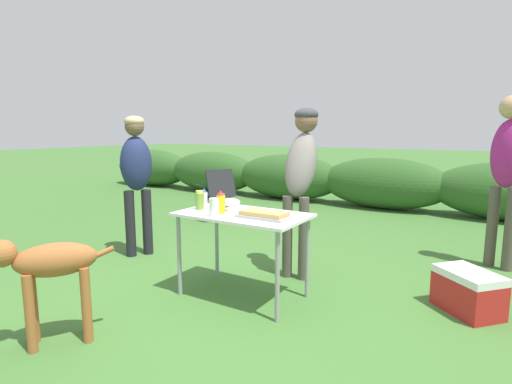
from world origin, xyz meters
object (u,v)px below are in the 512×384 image
paper_cup_stack (214,207)px  standing_person_with_beanie (301,168)px  relish_jar (200,200)px  mayo_bottle (204,198)px  food_tray (264,215)px  standing_person_in_gray_fleece (507,164)px  folding_table (243,222)px  mixing_bowl (230,202)px  cooler_box (468,292)px  spice_jar (221,203)px  camp_chair_green_behind_table (216,191)px  dog (49,268)px  plate_stack (239,210)px  mustard_bottle (221,202)px  standing_person_in_red_jacket (136,170)px

paper_cup_stack → standing_person_with_beanie: (0.31, 0.98, 0.26)m
relish_jar → mayo_bottle: 0.12m
food_tray → paper_cup_stack: 0.42m
paper_cup_stack → standing_person_in_gray_fleece: size_ratio=0.08×
folding_table → mixing_bowl: size_ratio=5.95×
relish_jar → standing_person_with_beanie: (0.61, 0.82, 0.26)m
relish_jar → cooler_box: size_ratio=0.30×
paper_cup_stack → spice_jar: bearing=111.1°
camp_chair_green_behind_table → relish_jar: bearing=-118.3°
paper_cup_stack → dog: size_ratio=0.20×
spice_jar → dog: 1.43m
standing_person_with_beanie → dog: 2.33m
plate_stack → mixing_bowl: 0.24m
folding_table → relish_jar: relish_jar is taller
plate_stack → paper_cup_stack: paper_cup_stack is taller
standing_person_in_gray_fleece → mayo_bottle: bearing=-110.8°
plate_stack → standing_person_with_beanie: standing_person_with_beanie is taller
food_tray → mayo_bottle: mayo_bottle is taller
food_tray → cooler_box: 1.74m
mustard_bottle → mayo_bottle: (-0.31, 0.16, -0.01)m
mixing_bowl → camp_chair_green_behind_table: size_ratio=0.22×
mustard_bottle → dog: size_ratio=0.27×
spice_jar → relish_jar: bearing=-169.5°
folding_table → standing_person_in_gray_fleece: standing_person_in_gray_fleece is taller
mayo_bottle → standing_person_in_red_jacket: standing_person_in_red_jacket is taller
plate_stack → cooler_box: bearing=19.2°
mustard_bottle → camp_chair_green_behind_table: bearing=128.2°
standing_person_in_red_jacket → standing_person_in_gray_fleece: standing_person_in_gray_fleece is taller
mixing_bowl → cooler_box: (1.97, 0.48, -0.61)m
food_tray → relish_jar: (-0.67, -0.00, 0.06)m
mixing_bowl → standing_person_in_red_jacket: size_ratio=0.12×
paper_cup_stack → camp_chair_green_behind_table: paper_cup_stack is taller
folding_table → standing_person_in_gray_fleece: size_ratio=0.61×
plate_stack → standing_person_with_beanie: (0.26, 0.70, 0.33)m
mustard_bottle → dog: mustard_bottle is taller
mixing_bowl → mayo_bottle: size_ratio=1.04×
folding_table → spice_jar: size_ratio=7.09×
plate_stack → dog: (-0.58, -1.40, -0.22)m
folding_table → food_tray: bearing=-12.7°
mixing_bowl → mayo_bottle: mayo_bottle is taller
dog → plate_stack: bearing=-77.3°
food_tray → paper_cup_stack: (-0.38, -0.17, 0.05)m
paper_cup_stack → cooler_box: 2.14m
spice_jar → standing_person_in_red_jacket: size_ratio=0.10×
paper_cup_stack → relish_jar: bearing=150.3°
standing_person_with_beanie → relish_jar: bearing=-131.0°
mixing_bowl → standing_person_with_beanie: size_ratio=0.11×
standing_person_in_red_jacket → standing_person_with_beanie: bearing=-46.2°
plate_stack → standing_person_with_beanie: bearing=69.6°
standing_person_in_red_jacket → standing_person_in_gray_fleece: (3.57, 1.69, 0.11)m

